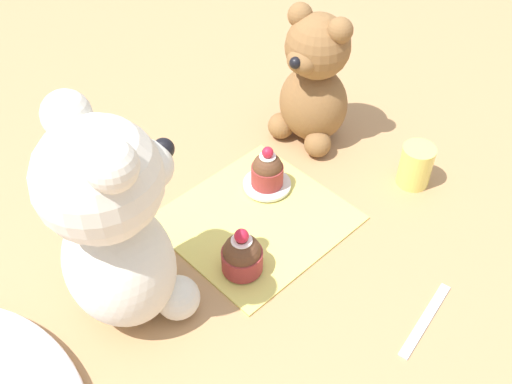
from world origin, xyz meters
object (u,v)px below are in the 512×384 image
object	(u,v)px
teddy_bear_tan	(314,82)
juice_glass	(416,166)
cupcake_near_cream_bear	(242,255)
teddy_bear_cream	(114,226)
saucer_plate	(267,184)
cupcake_near_tan_bear	(267,170)
teaspoon	(426,319)

from	to	relation	value
teddy_bear_tan	juice_glass	world-z (taller)	teddy_bear_tan
teddy_bear_tan	cupcake_near_cream_bear	size ratio (longest dim) A/B	3.07
teddy_bear_cream	saucer_plate	bearing A→B (deg)	-77.28
cupcake_near_tan_bear	cupcake_near_cream_bear	bearing A→B (deg)	123.37
teaspoon	juice_glass	bearing A→B (deg)	29.18
teaspoon	teddy_bear_cream	bearing A→B (deg)	121.62
teddy_bear_tan	cupcake_near_tan_bear	world-z (taller)	teddy_bear_tan
saucer_plate	juice_glass	size ratio (longest dim) A/B	1.08
juice_glass	teaspoon	world-z (taller)	juice_glass
teddy_bear_tan	cupcake_near_tan_bear	xyz separation A→B (m)	(-0.04, 0.14, -0.07)
cupcake_near_cream_bear	saucer_plate	xyz separation A→B (m)	(0.09, -0.13, -0.02)
saucer_plate	teaspoon	distance (m)	0.30
cupcake_near_cream_bear	saucer_plate	size ratio (longest dim) A/B	1.01
cupcake_near_tan_bear	teaspoon	size ratio (longest dim) A/B	0.55
saucer_plate	cupcake_near_cream_bear	bearing A→B (deg)	123.37
cupcake_near_cream_bear	saucer_plate	distance (m)	0.16
juice_glass	cupcake_near_cream_bear	bearing A→B (deg)	79.50
teddy_bear_cream	teaspoon	distance (m)	0.38
cupcake_near_tan_bear	saucer_plate	bearing A→B (deg)	180.00
cupcake_near_cream_bear	juice_glass	distance (m)	0.30
cupcake_near_cream_bear	cupcake_near_tan_bear	size ratio (longest dim) A/B	1.05
teddy_bear_cream	teaspoon	xyz separation A→B (m)	(-0.27, -0.24, -0.14)
teddy_bear_cream	cupcake_near_cream_bear	world-z (taller)	teddy_bear_cream
juice_glass	teaspoon	size ratio (longest dim) A/B	0.53
saucer_plate	teaspoon	size ratio (longest dim) A/B	0.57
teddy_bear_tan	juice_glass	size ratio (longest dim) A/B	3.35
teddy_bear_tan	teaspoon	world-z (taller)	teddy_bear_tan
teddy_bear_tan	saucer_plate	size ratio (longest dim) A/B	3.10
cupcake_near_tan_bear	teddy_bear_cream	bearing A→B (deg)	96.00
saucer_plate	teaspoon	bearing A→B (deg)	175.47
teddy_bear_cream	cupcake_near_cream_bear	bearing A→B (deg)	-107.22
saucer_plate	juice_glass	distance (m)	0.22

